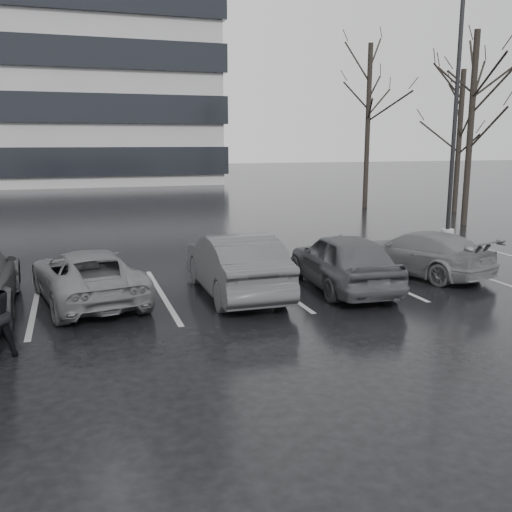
{
  "coord_description": "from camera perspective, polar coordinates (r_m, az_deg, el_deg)",
  "views": [
    {
      "loc": [
        -4.06,
        -10.52,
        3.54
      ],
      "look_at": [
        -0.35,
        1.0,
        1.1
      ],
      "focal_mm": 40.0,
      "sensor_mm": 36.0,
      "label": 1
    }
  ],
  "objects": [
    {
      "name": "car_east",
      "position": [
        15.97,
        16.03,
        0.32
      ],
      "size": [
        2.9,
        4.4,
        1.18
      ],
      "primitive_type": "imported",
      "rotation": [
        0.0,
        0.0,
        3.47
      ],
      "color": "#47474A",
      "rests_on": "ground"
    },
    {
      "name": "tree_ne",
      "position": [
        30.75,
        19.63,
        10.68
      ],
      "size": [
        0.26,
        0.26,
        7.0
      ],
      "primitive_type": "cylinder",
      "color": "black",
      "rests_on": "ground"
    },
    {
      "name": "stall_stripes",
      "position": [
        13.88,
        -3.66,
        -3.39
      ],
      "size": [
        19.72,
        5.0,
        0.0
      ],
      "color": "#969698",
      "rests_on": "ground"
    },
    {
      "name": "car_west_b",
      "position": [
        13.29,
        -16.54,
        -1.89
      ],
      "size": [
        2.69,
        4.54,
        1.19
      ],
      "primitive_type": "imported",
      "rotation": [
        0.0,
        0.0,
        3.32
      ],
      "color": "#47474A",
      "rests_on": "ground"
    },
    {
      "name": "tree_east",
      "position": [
        26.06,
        20.65,
        11.7
      ],
      "size": [
        0.26,
        0.26,
        8.0
      ],
      "primitive_type": "cylinder",
      "color": "black",
      "rests_on": "ground"
    },
    {
      "name": "car_main",
      "position": [
        13.97,
        8.7,
        -0.45
      ],
      "size": [
        1.93,
        4.23,
        1.4
      ],
      "primitive_type": "imported",
      "rotation": [
        0.0,
        0.0,
        3.07
      ],
      "color": "black",
      "rests_on": "ground"
    },
    {
      "name": "tree_north",
      "position": [
        31.38,
        11.11,
        12.49
      ],
      "size": [
        0.26,
        0.26,
        8.5
      ],
      "primitive_type": "cylinder",
      "color": "black",
      "rests_on": "ground"
    },
    {
      "name": "lamp_post",
      "position": [
        23.09,
        19.25,
        12.29
      ],
      "size": [
        0.5,
        0.5,
        9.06
      ],
      "rotation": [
        0.0,
        0.0,
        0.18
      ],
      "color": "#98989B",
      "rests_on": "ground"
    },
    {
      "name": "ground",
      "position": [
        11.82,
        3.14,
        -6.05
      ],
      "size": [
        160.0,
        160.0,
        0.0
      ],
      "primitive_type": "plane",
      "color": "black",
      "rests_on": "ground"
    },
    {
      "name": "car_west_a",
      "position": [
        13.34,
        -2.09,
        -0.78
      ],
      "size": [
        1.57,
        4.42,
        1.45
      ],
      "primitive_type": "imported",
      "rotation": [
        0.0,
        0.0,
        3.14
      ],
      "color": "#28282A",
      "rests_on": "ground"
    }
  ]
}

